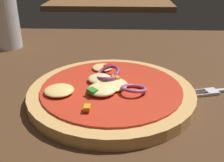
{
  "coord_description": "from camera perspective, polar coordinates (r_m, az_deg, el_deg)",
  "views": [
    {
      "loc": [
        0.06,
        -0.38,
        0.22
      ],
      "look_at": [
        0.05,
        0.0,
        0.05
      ],
      "focal_mm": 41.94,
      "sensor_mm": 36.0,
      "label": 1
    }
  ],
  "objects": [
    {
      "name": "dining_table",
      "position": [
        0.44,
        -6.29,
        -4.01
      ],
      "size": [
        1.17,
        0.84,
        0.03
      ],
      "color": "#4C301C",
      "rests_on": "ground"
    },
    {
      "name": "pizza",
      "position": [
        0.4,
        -0.32,
        -2.32
      ],
      "size": [
        0.25,
        0.25,
        0.04
      ],
      "color": "tan",
      "rests_on": "dining_table"
    },
    {
      "name": "beer_glass",
      "position": [
        0.68,
        -22.32,
        11.83
      ],
      "size": [
        0.07,
        0.07,
        0.14
      ],
      "color": "silver",
      "rests_on": "dining_table"
    },
    {
      "name": "background_table",
      "position": [
        1.48,
        -0.37,
        16.88
      ],
      "size": [
        0.63,
        0.47,
        0.03
      ],
      "color": "brown",
      "rests_on": "ground"
    }
  ]
}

